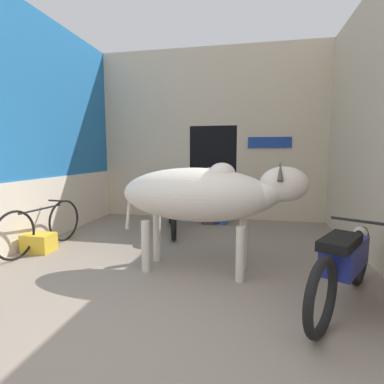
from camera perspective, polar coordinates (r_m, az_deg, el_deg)
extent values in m
plane|color=gray|center=(2.78, -12.07, -25.91)|extent=(30.00, 30.00, 0.00)
cube|color=#236BAD|center=(5.82, -27.93, 10.72)|extent=(0.18, 4.81, 3.89)
cube|color=silver|center=(5.82, -26.35, -3.06)|extent=(0.03, 4.81, 1.09)
cube|color=beige|center=(7.25, 3.61, 19.29)|extent=(5.17, 0.18, 1.74)
cube|color=beige|center=(7.46, -8.26, 3.84)|extent=(2.11, 0.18, 2.15)
cube|color=beige|center=(7.07, 16.48, 3.43)|extent=(1.97, 0.18, 2.15)
cube|color=black|center=(7.45, 4.40, 3.89)|extent=(1.09, 0.90, 2.15)
cube|color=navy|center=(6.93, 14.56, 9.13)|extent=(0.94, 0.03, 0.24)
cube|color=beige|center=(4.87, 32.59, 11.27)|extent=(0.18, 4.81, 3.89)
ellipsoid|color=beige|center=(3.81, 0.58, -0.50)|extent=(2.00, 0.85, 0.69)
ellipsoid|color=beige|center=(3.71, 5.72, 3.63)|extent=(0.34, 0.31, 0.25)
cylinder|color=beige|center=(3.68, 14.26, -0.14)|extent=(0.47, 0.35, 0.45)
ellipsoid|color=beige|center=(3.67, 17.10, 1.45)|extent=(0.58, 0.39, 0.42)
cylinder|color=beige|center=(4.17, -11.90, -2.91)|extent=(0.13, 0.05, 0.60)
cylinder|color=beige|center=(4.04, 9.76, -9.81)|extent=(0.11, 0.11, 0.67)
cylinder|color=beige|center=(3.67, 9.18, -11.60)|extent=(0.11, 0.11, 0.67)
cylinder|color=beige|center=(4.31, -6.67, -8.66)|extent=(0.11, 0.11, 0.67)
cylinder|color=beige|center=(3.96, -8.81, -10.14)|extent=(0.11, 0.11, 0.67)
cone|color=#473D33|center=(3.81, 16.37, 4.02)|extent=(0.08, 0.17, 0.24)
cone|color=#473D33|center=(3.52, 16.48, 3.77)|extent=(0.08, 0.17, 0.24)
torus|color=black|center=(2.81, 23.41, -17.90)|extent=(0.41, 0.64, 0.69)
torus|color=black|center=(4.03, 29.28, -10.54)|extent=(0.41, 0.64, 0.69)
cube|color=navy|center=(3.35, 27.10, -10.65)|extent=(0.61, 0.78, 0.28)
cube|color=black|center=(3.11, 26.39, -8.49)|extent=(0.52, 0.64, 0.09)
cylinder|color=black|center=(3.78, 29.24, -4.85)|extent=(0.52, 0.32, 0.03)
sphere|color=silver|center=(3.91, 29.38, -6.82)|extent=(0.15, 0.15, 0.15)
torus|color=black|center=(5.28, -3.59, -5.50)|extent=(0.28, 0.69, 0.69)
torus|color=black|center=(6.53, -4.11, -3.03)|extent=(0.28, 0.69, 0.69)
cube|color=maroon|center=(5.87, -3.89, -2.37)|extent=(0.48, 0.75, 0.28)
cube|color=black|center=(5.65, -3.83, -0.89)|extent=(0.42, 0.61, 0.09)
cylinder|color=black|center=(6.33, -4.10, 0.63)|extent=(0.56, 0.20, 0.03)
sphere|color=silver|center=(6.43, -4.11, -0.64)|extent=(0.15, 0.15, 0.15)
torus|color=black|center=(5.00, -30.71, -7.11)|extent=(0.11, 0.72, 0.72)
torus|color=black|center=(5.70, -23.16, -5.00)|extent=(0.11, 0.72, 0.72)
cylinder|color=black|center=(5.28, -26.86, -2.92)|extent=(0.12, 0.82, 0.03)
cylinder|color=black|center=(5.57, -23.95, -1.56)|extent=(0.44, 0.08, 0.03)
cube|color=#3D3842|center=(6.48, 3.07, -4.44)|extent=(0.27, 0.14, 0.40)
cube|color=#3D3842|center=(6.52, 3.20, -2.14)|extent=(0.27, 0.32, 0.11)
cube|color=beige|center=(6.55, 3.30, 0.44)|extent=(0.38, 0.20, 0.58)
sphere|color=tan|center=(6.51, 3.33, 3.85)|extent=(0.20, 0.20, 0.20)
cylinder|color=#2856B2|center=(6.54, 5.77, -4.52)|extent=(0.22, 0.22, 0.36)
cylinder|color=#2856B2|center=(6.50, 5.79, -2.80)|extent=(0.31, 0.31, 0.04)
cube|color=gold|center=(5.30, -27.13, -8.57)|extent=(0.44, 0.32, 0.28)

